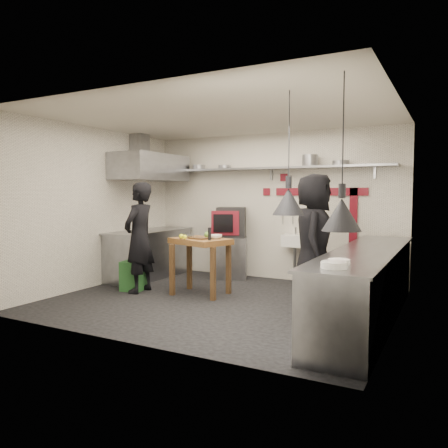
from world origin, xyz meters
The scene contains 47 objects.
floor centered at (0.00, 0.00, 0.00)m, with size 5.00×5.00×0.00m, color black.
ceiling centered at (0.00, 0.00, 2.80)m, with size 5.00×5.00×0.00m, color beige.
wall_back centered at (0.00, 2.10, 1.40)m, with size 5.00×0.04×2.80m, color beige.
wall_front centered at (0.00, -2.10, 1.40)m, with size 5.00×0.04×2.80m, color beige.
wall_left centered at (-2.50, 0.00, 1.40)m, with size 0.04×4.20×2.80m, color beige.
wall_right centered at (2.50, 0.00, 1.40)m, with size 0.04×4.20×2.80m, color beige.
red_band_horiz centered at (0.95, 2.08, 1.68)m, with size 1.70×0.02×0.14m, color maroon.
red_band_vert centered at (1.55, 2.08, 1.20)m, with size 0.14×0.02×1.10m, color maroon.
red_tile_a centered at (0.25, 2.08, 1.95)m, with size 0.14×0.02×0.14m, color maroon.
red_tile_b centered at (-0.10, 2.08, 1.68)m, with size 0.14×0.02×0.14m, color maroon.
back_shelf centered at (0.00, 1.92, 2.12)m, with size 4.60×0.34×0.04m, color slate.
shelf_bracket_left centered at (-1.90, 2.07, 2.02)m, with size 0.04×0.06×0.24m, color slate.
shelf_bracket_mid centered at (0.00, 2.07, 2.02)m, with size 0.04×0.06×0.24m, color slate.
shelf_bracket_right centered at (1.90, 2.07, 2.02)m, with size 0.04×0.06×0.24m, color slate.
pan_far_left centered at (-1.54, 1.92, 2.19)m, with size 0.25×0.25×0.09m, color slate.
pan_mid_left centered at (-0.94, 1.92, 2.18)m, with size 0.25×0.25×0.07m, color slate.
stock_pot centered at (0.80, 1.92, 2.24)m, with size 0.28×0.28×0.20m, color slate.
pan_right centered at (1.35, 1.92, 2.18)m, with size 0.29×0.29×0.08m, color slate.
oven_stand centered at (-0.72, 1.76, 0.40)m, with size 0.63×0.57×0.80m, color slate.
combi_oven centered at (-0.70, 1.76, 1.09)m, with size 0.54×0.51×0.58m, color black.
oven_door centered at (-0.69, 1.49, 1.09)m, with size 0.53×0.03×0.46m, color maroon.
oven_glass centered at (-0.71, 1.44, 1.09)m, with size 0.37×0.02×0.34m, color black.
hand_sink centered at (0.55, 1.92, 0.78)m, with size 0.46×0.34×0.22m, color white.
sink_tap centered at (0.55, 1.92, 0.96)m, with size 0.03×0.03×0.14m, color slate.
sink_drain centered at (0.55, 1.88, 0.34)m, with size 0.06×0.06×0.66m, color slate.
utensil_rail centered at (0.55, 2.06, 1.32)m, with size 0.02×0.02×0.90m, color slate.
counter_right centered at (2.15, 0.00, 0.45)m, with size 0.70×3.80×0.90m, color slate.
counter_right_top centered at (2.15, 0.00, 0.92)m, with size 0.76×3.90×0.03m, color slate.
plate_stack centered at (2.12, -1.62, 0.96)m, with size 0.25×0.25×0.07m, color white.
small_bowl_right centered at (2.10, -1.34, 0.96)m, with size 0.22×0.22×0.05m, color white.
counter_left centered at (-2.15, 1.05, 0.45)m, with size 0.70×1.90×0.90m, color slate.
counter_left_top centered at (-2.15, 1.05, 0.92)m, with size 0.76×2.00×0.03m, color slate.
extractor_hood centered at (-2.10, 1.05, 2.15)m, with size 0.78×1.60×0.50m, color slate.
hood_duct centered at (-2.35, 1.05, 2.55)m, with size 0.28×0.28×0.50m, color slate.
green_bin centered at (-1.69, 0.00, 0.25)m, with size 0.35×0.35×0.50m, color #245A27.
prep_table centered at (-0.51, 0.27, 0.46)m, with size 0.92×0.64×0.92m, color brown, non-canonical shape.
cutting_board centered at (-0.48, 0.19, 0.93)m, with size 0.32×0.22×0.03m, color #49311B.
pepper_mill centered at (-0.23, 0.09, 1.02)m, with size 0.05×0.05×0.20m, color black.
lemon_a centered at (-0.75, 0.08, 0.96)m, with size 0.08×0.08×0.08m, color yellow.
lemon_b centered at (-0.65, 0.02, 0.96)m, with size 0.07×0.07×0.07m, color yellow.
veg_ball centered at (-0.46, 0.41, 0.97)m, with size 0.11×0.11×0.11m, color #56862E.
steel_tray centered at (-0.79, 0.32, 0.94)m, with size 0.19×0.13×0.03m, color slate.
bowl centered at (-0.26, 0.33, 0.95)m, with size 0.21×0.21×0.07m, color white.
heat_lamp_near centered at (1.45, -1.04, 2.10)m, with size 0.36×0.36×1.40m, color black, non-canonical shape.
heat_lamp_far centered at (2.17, -1.54, 2.04)m, with size 0.38×0.38×1.51m, color black, non-canonical shape.
chef_left centered at (-1.50, -0.05, 0.92)m, with size 0.67×0.44×1.84m, color black.
chef_right centered at (1.25, 0.67, 0.97)m, with size 0.95×0.62×1.95m, color black.
Camera 1 is at (3.12, -5.77, 1.65)m, focal length 35.00 mm.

